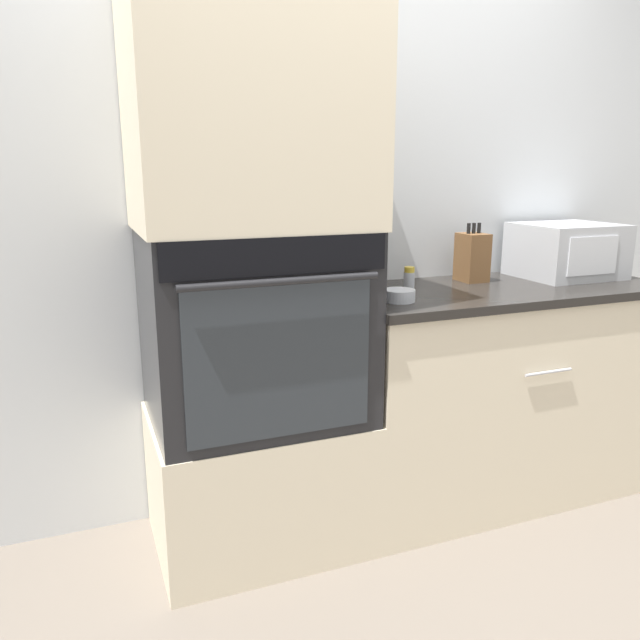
{
  "coord_description": "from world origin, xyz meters",
  "views": [
    {
      "loc": [
        -0.98,
        -1.83,
        1.42
      ],
      "look_at": [
        -0.17,
        0.21,
        0.89
      ],
      "focal_mm": 35.0,
      "sensor_mm": 36.0,
      "label": 1
    }
  ],
  "objects_px": {
    "bowl": "(399,295)",
    "microwave": "(566,250)",
    "condiment_jar_near": "(409,279)",
    "wall_oven": "(255,325)",
    "condiment_jar_mid": "(378,281)",
    "knife_block": "(472,257)"
  },
  "relations": [
    {
      "from": "condiment_jar_near",
      "to": "bowl",
      "type": "bearing_deg",
      "value": -129.57
    },
    {
      "from": "wall_oven",
      "to": "condiment_jar_mid",
      "type": "xyz_separation_m",
      "value": [
        0.54,
        0.08,
        0.12
      ]
    },
    {
      "from": "condiment_jar_mid",
      "to": "bowl",
      "type": "bearing_deg",
      "value": -92.78
    },
    {
      "from": "knife_block",
      "to": "condiment_jar_mid",
      "type": "bearing_deg",
      "value": -171.42
    },
    {
      "from": "bowl",
      "to": "microwave",
      "type": "bearing_deg",
      "value": 11.84
    },
    {
      "from": "condiment_jar_near",
      "to": "wall_oven",
      "type": "bearing_deg",
      "value": -175.9
    },
    {
      "from": "bowl",
      "to": "condiment_jar_mid",
      "type": "distance_m",
      "value": 0.19
    },
    {
      "from": "knife_block",
      "to": "bowl",
      "type": "relative_size",
      "value": 2.1
    },
    {
      "from": "knife_block",
      "to": "condiment_jar_mid",
      "type": "height_order",
      "value": "knife_block"
    },
    {
      "from": "microwave",
      "to": "bowl",
      "type": "relative_size",
      "value": 3.51
    },
    {
      "from": "bowl",
      "to": "condiment_jar_near",
      "type": "xyz_separation_m",
      "value": [
        0.13,
        0.16,
        0.03
      ]
    },
    {
      "from": "wall_oven",
      "to": "bowl",
      "type": "distance_m",
      "value": 0.55
    },
    {
      "from": "wall_oven",
      "to": "condiment_jar_near",
      "type": "height_order",
      "value": "wall_oven"
    },
    {
      "from": "condiment_jar_near",
      "to": "microwave",
      "type": "bearing_deg",
      "value": 2.83
    },
    {
      "from": "wall_oven",
      "to": "condiment_jar_mid",
      "type": "relative_size",
      "value": 8.08
    },
    {
      "from": "bowl",
      "to": "wall_oven",
      "type": "bearing_deg",
      "value": 167.74
    },
    {
      "from": "wall_oven",
      "to": "microwave",
      "type": "distance_m",
      "value": 1.51
    },
    {
      "from": "knife_block",
      "to": "condiment_jar_near",
      "type": "distance_m",
      "value": 0.39
    },
    {
      "from": "microwave",
      "to": "knife_block",
      "type": "relative_size",
      "value": 1.68
    },
    {
      "from": "microwave",
      "to": "knife_block",
      "type": "height_order",
      "value": "knife_block"
    },
    {
      "from": "microwave",
      "to": "condiment_jar_near",
      "type": "xyz_separation_m",
      "value": [
        -0.83,
        -0.04,
        -0.07
      ]
    },
    {
      "from": "bowl",
      "to": "condiment_jar_near",
      "type": "distance_m",
      "value": 0.21
    }
  ]
}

